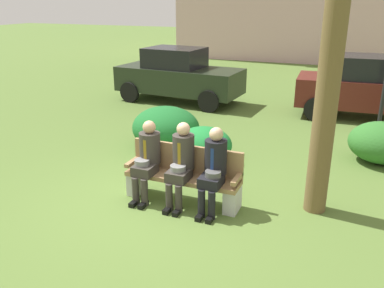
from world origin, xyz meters
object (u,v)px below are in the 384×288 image
(seated_man_left, at_px, (147,157))
(parked_car_near, at_px, (178,75))
(park_bench, at_px, (184,176))
(shrub_mid_lawn, at_px, (204,145))
(shrub_far_lawn, at_px, (382,143))
(parked_car_far, at_px, (371,88))
(shrub_near_bench, at_px, (166,128))
(seated_man_middle, at_px, (181,161))
(seated_man_right, at_px, (214,166))

(seated_man_left, height_order, parked_car_near, parked_car_near)
(park_bench, height_order, shrub_mid_lawn, park_bench)
(park_bench, relative_size, shrub_far_lawn, 1.43)
(parked_car_far, bearing_deg, shrub_mid_lawn, -122.89)
(seated_man_left, xyz_separation_m, shrub_near_bench, (-0.75, 2.22, -0.25))
(seated_man_middle, xyz_separation_m, shrub_far_lawn, (2.98, 3.12, -0.33))
(seated_man_middle, relative_size, shrub_near_bench, 0.90)
(park_bench, xyz_separation_m, shrub_far_lawn, (2.99, 2.99, -0.01))
(seated_man_middle, distance_m, parked_car_near, 6.87)
(park_bench, bearing_deg, shrub_mid_lawn, 99.84)
(shrub_far_lawn, bearing_deg, seated_man_right, -128.12)
(seated_man_right, xyz_separation_m, shrub_far_lawn, (2.45, 3.12, -0.32))
(shrub_mid_lawn, xyz_separation_m, parked_car_far, (3.03, 4.69, 0.49))
(seated_man_left, relative_size, parked_car_far, 0.32)
(seated_man_middle, bearing_deg, shrub_near_bench, 121.21)
(seated_man_left, xyz_separation_m, seated_man_middle, (0.59, 0.00, 0.02))
(park_bench, height_order, seated_man_right, seated_man_right)
(shrub_near_bench, relative_size, shrub_mid_lawn, 1.31)
(seated_man_right, bearing_deg, seated_man_middle, 179.83)
(shrub_far_lawn, height_order, parked_car_far, parked_car_far)
(park_bench, distance_m, parked_car_far, 6.95)
(park_bench, xyz_separation_m, shrub_mid_lawn, (-0.29, 1.69, -0.07))
(parked_car_near, relative_size, parked_car_far, 1.00)
(seated_man_middle, height_order, shrub_near_bench, seated_man_middle)
(shrub_far_lawn, bearing_deg, parked_car_far, 94.33)
(seated_man_left, height_order, seated_man_middle, seated_man_middle)
(seated_man_left, relative_size, seated_man_right, 0.98)
(seated_man_right, relative_size, parked_car_far, 0.33)
(seated_man_middle, distance_m, shrub_mid_lawn, 1.88)
(shrub_mid_lawn, bearing_deg, seated_man_middle, -80.44)
(shrub_near_bench, bearing_deg, shrub_far_lawn, 11.82)
(shrub_mid_lawn, xyz_separation_m, parked_car_near, (-2.55, 4.43, 0.49))
(shrub_mid_lawn, bearing_deg, parked_car_far, 57.11)
(seated_man_left, distance_m, parked_car_near, 6.65)
(seated_man_middle, bearing_deg, seated_man_right, -0.17)
(shrub_near_bench, relative_size, parked_car_far, 0.37)
(park_bench, xyz_separation_m, shrub_near_bench, (-1.33, 2.09, 0.04))
(seated_man_middle, relative_size, parked_car_far, 0.33)
(seated_man_left, height_order, shrub_near_bench, seated_man_left)
(seated_man_right, distance_m, parked_car_far, 6.87)
(seated_man_right, xyz_separation_m, parked_car_near, (-3.39, 6.25, 0.11))
(shrub_far_lawn, height_order, parked_car_near, parked_car_near)
(park_bench, distance_m, seated_man_right, 0.64)
(parked_car_far, bearing_deg, shrub_far_lawn, -85.67)
(park_bench, distance_m, shrub_far_lawn, 4.23)
(seated_man_right, distance_m, shrub_far_lawn, 3.98)
(shrub_near_bench, bearing_deg, seated_man_right, -49.78)
(seated_man_right, bearing_deg, shrub_near_bench, 130.22)
(park_bench, height_order, seated_man_left, seated_man_left)
(shrub_far_lawn, distance_m, parked_car_near, 6.64)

